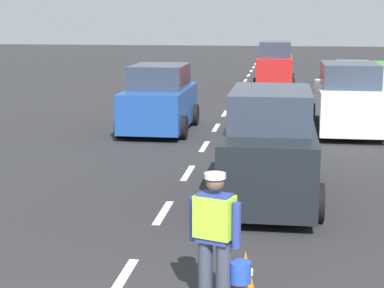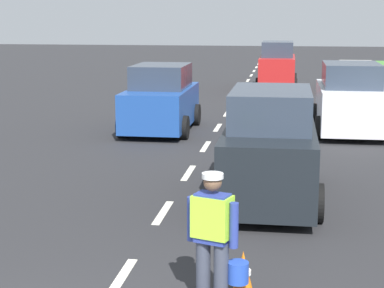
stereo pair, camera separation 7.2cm
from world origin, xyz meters
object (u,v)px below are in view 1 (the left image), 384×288
Objects in this scene: traffic_cone_near at (245,276)px; car_outgoing_ahead at (270,148)px; car_parked_far at (348,100)px; car_oncoming_lead at (160,100)px; car_outgoing_far at (275,67)px; road_worker at (217,233)px.

car_outgoing_ahead is at bearing 87.73° from traffic_cone_near.
car_parked_far reaches higher than car_oncoming_lead.
car_outgoing_far is at bearing 90.12° from traffic_cone_near.
traffic_cone_near is at bearing -100.81° from car_parked_far.
road_worker is 4.85m from car_outgoing_ahead.
car_oncoming_lead is at bearing 116.64° from car_outgoing_ahead.
car_oncoming_lead is at bearing -105.71° from car_outgoing_far.
traffic_cone_near is at bearing -73.99° from car_oncoming_lead.
road_worker is 0.43× the size of car_oncoming_lead.
traffic_cone_near is at bearing 33.28° from road_worker.
car_outgoing_far is (-2.37, 11.08, 0.08)m from car_parked_far.
traffic_cone_near is at bearing -89.88° from car_outgoing_far.
car_parked_far is 11.33m from car_outgoing_far.
car_oncoming_lead is (-3.33, 11.60, 0.62)m from traffic_cone_near.
car_outgoing_ahead reaches higher than car_oncoming_lead.
car_outgoing_ahead is 18.67m from car_outgoing_far.
road_worker is at bearing -96.14° from car_outgoing_ahead.
car_parked_far reaches higher than road_worker.
car_parked_far is at bearing 5.91° from car_oncoming_lead.
car_outgoing_ahead reaches higher than car_parked_far.
car_oncoming_lead reaches higher than traffic_cone_near.
car_oncoming_lead is 12.12m from car_outgoing_far.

